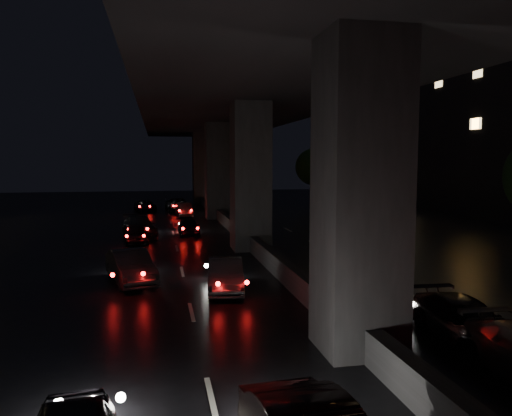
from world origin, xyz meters
name	(u,v)px	position (x,y,z in m)	size (l,w,h in m)	color
ground	(271,268)	(0.00, 0.00, 0.00)	(120.00, 120.00, 0.00)	black
viaduct	(250,96)	(0.00, 5.00, 8.34)	(12.00, 80.00, 10.50)	#2E2E31
median_barrier	(250,241)	(0.00, 5.00, 0.42)	(0.45, 70.00, 0.85)	#2E2E31
building_right_far	(504,132)	(27.00, 20.00, 7.50)	(12.00, 22.00, 15.00)	black
tree_c	(382,170)	(11.00, 12.00, 4.20)	(3.80, 3.80, 6.12)	black
tree_d	(314,167)	(11.00, 28.00, 4.20)	(3.80, 3.80, 6.12)	black
streetlight_far	(350,151)	(10.97, 18.00, 5.66)	(2.52, 0.44, 9.00)	#2D2D33
car_3	(464,321)	(3.01, -10.08, 0.57)	(1.61, 3.96, 1.15)	black
car_4	(131,267)	(-6.11, -1.58, 0.65)	(1.37, 3.92, 1.29)	black
car_5	(225,275)	(-2.55, -3.52, 0.60)	(1.26, 3.62, 1.19)	#27262A
car_6	(136,234)	(-6.26, 8.31, 0.55)	(1.31, 3.26, 1.11)	black
car_7	(139,227)	(-6.18, 10.54, 0.66)	(1.85, 4.54, 1.32)	#252528
car_8	(189,227)	(-3.03, 10.87, 0.55)	(1.29, 3.21, 1.09)	black
car_9	(184,210)	(-2.73, 21.90, 0.59)	(1.25, 3.58, 1.18)	#5D5450
car_10	(178,205)	(-3.05, 25.94, 0.64)	(2.12, 4.60, 1.28)	black
car_11	(145,206)	(-6.16, 26.81, 0.55)	(1.83, 3.97, 1.10)	black
car_12	(232,201)	(2.89, 31.45, 0.55)	(1.31, 3.25, 1.11)	slate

